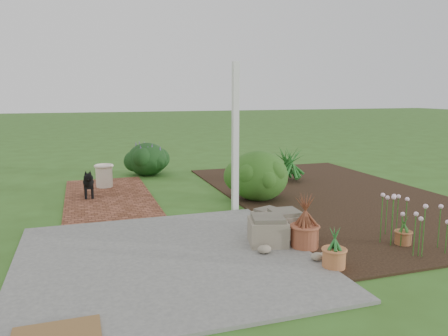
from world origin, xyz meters
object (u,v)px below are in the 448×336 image
object	(u,v)px
evergreen_shrub	(258,175)
black_dog	(89,182)
stone_trough_near	(268,232)
cream_ceramic_urn	(104,176)

from	to	relation	value
evergreen_shrub	black_dog	bearing A→B (deg)	160.78
stone_trough_near	evergreen_shrub	bearing A→B (deg)	70.21
cream_ceramic_urn	evergreen_shrub	bearing A→B (deg)	-36.25
stone_trough_near	cream_ceramic_urn	bearing A→B (deg)	113.19
black_dog	evergreen_shrub	size ratio (longest dim) A/B	0.53
stone_trough_near	black_dog	bearing A→B (deg)	122.71
black_dog	cream_ceramic_urn	bearing A→B (deg)	71.41
black_dog	evergreen_shrub	world-z (taller)	evergreen_shrub
black_dog	evergreen_shrub	bearing A→B (deg)	-17.94
evergreen_shrub	stone_trough_near	bearing A→B (deg)	-109.79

